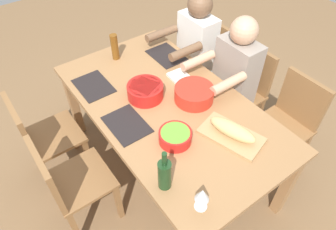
{
  "coord_description": "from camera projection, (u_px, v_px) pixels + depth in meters",
  "views": [
    {
      "loc": [
        -1.3,
        0.94,
        2.26
      ],
      "look_at": [
        0.0,
        0.0,
        0.63
      ],
      "focal_mm": 33.07,
      "sensor_mm": 36.0,
      "label": 1
    }
  ],
  "objects": [
    {
      "name": "cutting_board",
      "position": [
        231.0,
        135.0,
        1.99
      ],
      "size": [
        0.45,
        0.32,
        0.02
      ],
      "primitive_type": "cube",
      "rotation": [
        0.0,
        0.0,
        0.28
      ],
      "color": "tan",
      "rests_on": "dining_table"
    },
    {
      "name": "napkin_stack",
      "position": [
        179.0,
        76.0,
        2.41
      ],
      "size": [
        0.15,
        0.15,
        0.02
      ],
      "primitive_type": "cube",
      "rotation": [
        0.0,
        0.0,
        -0.05
      ],
      "color": "white",
      "rests_on": "dining_table"
    },
    {
      "name": "chair_near_center",
      "position": [
        243.0,
        88.0,
        2.73
      ],
      "size": [
        0.4,
        0.4,
        0.85
      ],
      "color": "olive",
      "rests_on": "ground_plane"
    },
    {
      "name": "chair_near_right",
      "position": [
        207.0,
        61.0,
        3.01
      ],
      "size": [
        0.4,
        0.4,
        0.85
      ],
      "color": "olive",
      "rests_on": "ground_plane"
    },
    {
      "name": "serving_bowl_pasta",
      "position": [
        145.0,
        90.0,
        2.22
      ],
      "size": [
        0.26,
        0.26,
        0.11
      ],
      "color": "red",
      "rests_on": "dining_table"
    },
    {
      "name": "chair_near_left",
      "position": [
        288.0,
        120.0,
        2.45
      ],
      "size": [
        0.4,
        0.4,
        0.85
      ],
      "color": "olive",
      "rests_on": "ground_plane"
    },
    {
      "name": "diner_near_right",
      "position": [
        193.0,
        48.0,
        2.78
      ],
      "size": [
        0.41,
        0.53,
        1.2
      ],
      "color": "#2D2D38",
      "rests_on": "ground_plane"
    },
    {
      "name": "dining_table",
      "position": [
        168.0,
        112.0,
        2.26
      ],
      "size": [
        1.79,
        1.0,
        0.74
      ],
      "color": "#9E7044",
      "rests_on": "ground_plane"
    },
    {
      "name": "placemat_near_right",
      "position": [
        166.0,
        55.0,
        2.62
      ],
      "size": [
        0.32,
        0.23,
        0.01
      ],
      "primitive_type": "cube",
      "color": "black",
      "rests_on": "dining_table"
    },
    {
      "name": "bread_loaf",
      "position": [
        232.0,
        130.0,
        1.95
      ],
      "size": [
        0.34,
        0.19,
        0.09
      ],
      "primitive_type": "ellipsoid",
      "rotation": [
        0.0,
        0.0,
        0.28
      ],
      "color": "tan",
      "rests_on": "cutting_board"
    },
    {
      "name": "beer_bottle",
      "position": [
        115.0,
        47.0,
        2.52
      ],
      "size": [
        0.06,
        0.06,
        0.22
      ],
      "primitive_type": "cylinder",
      "color": "brown",
      "rests_on": "dining_table"
    },
    {
      "name": "ground_plane",
      "position": [
        168.0,
        165.0,
        2.73
      ],
      "size": [
        8.0,
        8.0,
        0.0
      ],
      "primitive_type": "plane",
      "color": "brown"
    },
    {
      "name": "wine_glass",
      "position": [
        202.0,
        195.0,
        1.57
      ],
      "size": [
        0.08,
        0.08,
        0.17
      ],
      "color": "silver",
      "rests_on": "dining_table"
    },
    {
      "name": "placemat_far_center",
      "position": [
        127.0,
        124.0,
        2.06
      ],
      "size": [
        0.32,
        0.23,
        0.01
      ],
      "primitive_type": "cube",
      "color": "black",
      "rests_on": "dining_table"
    },
    {
      "name": "wine_bottle",
      "position": [
        165.0,
        174.0,
        1.67
      ],
      "size": [
        0.08,
        0.08,
        0.29
      ],
      "color": "#193819",
      "rests_on": "dining_table"
    },
    {
      "name": "serving_bowl_fruit",
      "position": [
        194.0,
        93.0,
        2.2
      ],
      "size": [
        0.28,
        0.28,
        0.11
      ],
      "color": "red",
      "rests_on": "dining_table"
    },
    {
      "name": "diner_near_center",
      "position": [
        232.0,
        76.0,
        2.5
      ],
      "size": [
        0.41,
        0.53,
        1.2
      ],
      "color": "#2D2D38",
      "rests_on": "ground_plane"
    },
    {
      "name": "chair_far_right",
      "position": [
        41.0,
        137.0,
        2.33
      ],
      "size": [
        0.4,
        0.4,
        0.85
      ],
      "color": "olive",
      "rests_on": "ground_plane"
    },
    {
      "name": "chair_far_center",
      "position": [
        68.0,
        182.0,
        2.05
      ],
      "size": [
        0.4,
        0.4,
        0.85
      ],
      "color": "olive",
      "rests_on": "ground_plane"
    },
    {
      "name": "placemat_far_right",
      "position": [
        93.0,
        86.0,
        2.34
      ],
      "size": [
        0.32,
        0.23,
        0.01
      ],
      "primitive_type": "cube",
      "color": "black",
      "rests_on": "dining_table"
    },
    {
      "name": "serving_bowl_salad",
      "position": [
        175.0,
        136.0,
        1.94
      ],
      "size": [
        0.21,
        0.21,
        0.08
      ],
      "color": "red",
      "rests_on": "dining_table"
    }
  ]
}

